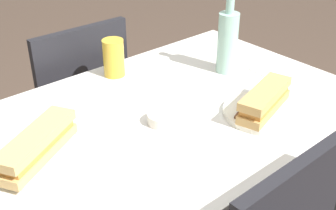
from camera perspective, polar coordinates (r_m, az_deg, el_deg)
name	(u,v)px	position (r m, az deg, el deg)	size (l,w,h in m)	color
dining_table	(168,141)	(1.36, 0.00, -4.75)	(1.19, 0.78, 0.72)	silver
chair_far	(75,106)	(1.84, -12.02, -0.11)	(0.41, 0.41, 0.84)	black
plate_near	(40,158)	(1.14, -16.36, -6.69)	(0.23, 0.23, 0.01)	silver
baguette_sandwich_near	(37,145)	(1.12, -16.66, -4.98)	(0.26, 0.19, 0.07)	tan
knife_near	(18,153)	(1.15, -18.95, -5.97)	(0.17, 0.09, 0.01)	silver
plate_far	(263,112)	(1.31, 12.27, -0.92)	(0.23, 0.23, 0.01)	silver
baguette_sandwich_far	(265,100)	(1.29, 12.46, 0.66)	(0.24, 0.13, 0.07)	tan
knife_far	(245,106)	(1.31, 10.04, -0.10)	(0.17, 0.07, 0.01)	silver
water_bottle	(228,41)	(1.51, 7.75, 8.27)	(0.07, 0.07, 0.28)	#99C6B7
beer_glass	(114,58)	(1.50, -7.08, 6.11)	(0.07, 0.07, 0.13)	gold
olive_bowl	(162,118)	(1.23, -0.79, -1.76)	(0.08, 0.08, 0.03)	silver
paper_napkin	(277,71)	(1.58, 14.00, 4.29)	(0.14, 0.14, 0.00)	white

